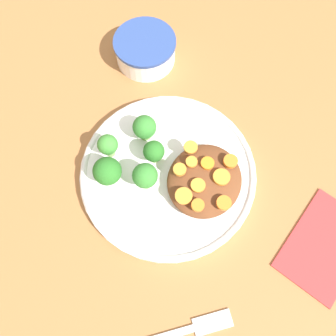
% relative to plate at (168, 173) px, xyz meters
% --- Properties ---
extents(ground_plane, '(4.00, 4.00, 0.00)m').
position_rel_plate_xyz_m(ground_plane, '(0.00, 0.00, -0.01)').
color(ground_plane, '#9E6638').
extents(plate, '(0.28, 0.28, 0.02)m').
position_rel_plate_xyz_m(plate, '(0.00, 0.00, 0.00)').
color(plate, white).
rests_on(plate, ground_plane).
extents(dip_bowl, '(0.11, 0.11, 0.05)m').
position_rel_plate_xyz_m(dip_bowl, '(0.19, 0.15, 0.01)').
color(dip_bowl, white).
rests_on(dip_bowl, ground_plane).
extents(stew_mound, '(0.12, 0.11, 0.03)m').
position_rel_plate_xyz_m(stew_mound, '(0.01, -0.06, 0.02)').
color(stew_mound, brown).
rests_on(stew_mound, plate).
extents(broccoli_floret_0, '(0.03, 0.03, 0.05)m').
position_rel_plate_xyz_m(broccoli_floret_0, '(0.01, 0.03, 0.03)').
color(broccoli_floret_0, '#759E51').
rests_on(broccoli_floret_0, plate).
extents(broccoli_floret_1, '(0.04, 0.04, 0.05)m').
position_rel_plate_xyz_m(broccoli_floret_1, '(0.04, 0.06, 0.04)').
color(broccoli_floret_1, '#759E51').
rests_on(broccoli_floret_1, plate).
extents(broccoli_floret_2, '(0.03, 0.03, 0.05)m').
position_rel_plate_xyz_m(broccoli_floret_2, '(-0.02, 0.10, 0.04)').
color(broccoli_floret_2, '#7FA85B').
rests_on(broccoli_floret_2, plate).
extents(broccoli_floret_3, '(0.04, 0.04, 0.06)m').
position_rel_plate_xyz_m(broccoli_floret_3, '(-0.05, 0.07, 0.04)').
color(broccoli_floret_3, '#7FA85B').
rests_on(broccoli_floret_3, plate).
extents(broccoli_floret_4, '(0.04, 0.04, 0.05)m').
position_rel_plate_xyz_m(broccoli_floret_4, '(-0.03, 0.02, 0.04)').
color(broccoli_floret_4, '#759E51').
rests_on(broccoli_floret_4, plate).
extents(carrot_slice_0, '(0.03, 0.03, 0.01)m').
position_rel_plate_xyz_m(carrot_slice_0, '(0.02, -0.08, 0.04)').
color(carrot_slice_0, orange).
rests_on(carrot_slice_0, stew_mound).
extents(carrot_slice_1, '(0.03, 0.03, 0.00)m').
position_rel_plate_xyz_m(carrot_slice_1, '(-0.03, -0.04, 0.04)').
color(carrot_slice_1, orange).
rests_on(carrot_slice_1, stew_mound).
extents(carrot_slice_2, '(0.02, 0.02, 0.01)m').
position_rel_plate_xyz_m(carrot_slice_2, '(-0.04, -0.07, 0.04)').
color(carrot_slice_2, orange).
rests_on(carrot_slice_2, stew_mound).
extents(carrot_slice_3, '(0.02, 0.02, 0.00)m').
position_rel_plate_xyz_m(carrot_slice_3, '(0.04, -0.02, 0.04)').
color(carrot_slice_3, orange).
rests_on(carrot_slice_3, stew_mound).
extents(carrot_slice_4, '(0.02, 0.02, 0.01)m').
position_rel_plate_xyz_m(carrot_slice_4, '(-0.01, -0.10, 0.04)').
color(carrot_slice_4, orange).
rests_on(carrot_slice_4, stew_mound).
extents(carrot_slice_5, '(0.02, 0.02, 0.01)m').
position_rel_plate_xyz_m(carrot_slice_5, '(0.03, -0.05, 0.04)').
color(carrot_slice_5, orange).
rests_on(carrot_slice_5, stew_mound).
extents(carrot_slice_6, '(0.02, 0.02, 0.01)m').
position_rel_plate_xyz_m(carrot_slice_6, '(-0.00, -0.02, 0.04)').
color(carrot_slice_6, orange).
rests_on(carrot_slice_6, stew_mound).
extents(carrot_slice_7, '(0.02, 0.02, 0.01)m').
position_rel_plate_xyz_m(carrot_slice_7, '(0.05, -0.08, 0.04)').
color(carrot_slice_7, orange).
rests_on(carrot_slice_7, stew_mound).
extents(carrot_slice_8, '(0.02, 0.02, 0.00)m').
position_rel_plate_xyz_m(carrot_slice_8, '(-0.01, -0.06, 0.04)').
color(carrot_slice_8, orange).
rests_on(carrot_slice_8, stew_mound).
extents(carrot_slice_9, '(0.02, 0.02, 0.00)m').
position_rel_plate_xyz_m(carrot_slice_9, '(0.02, -0.03, 0.04)').
color(carrot_slice_9, orange).
rests_on(carrot_slice_9, stew_mound).
extents(fork, '(0.14, 0.15, 0.01)m').
position_rel_plate_xyz_m(fork, '(-0.20, -0.13, -0.01)').
color(fork, silver).
rests_on(fork, ground_plane).
extents(napkin, '(0.17, 0.12, 0.01)m').
position_rel_plate_xyz_m(napkin, '(0.02, -0.27, -0.01)').
color(napkin, '#B73333').
rests_on(napkin, ground_plane).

